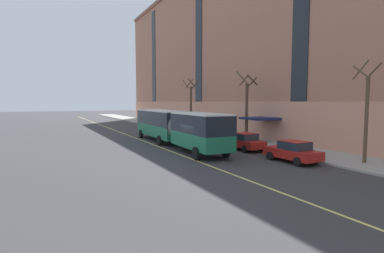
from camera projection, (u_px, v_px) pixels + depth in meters
ground_plane at (197, 155)px, 24.56m from camera, size 260.00×260.00×0.00m
sidewalk at (258, 143)px, 31.22m from camera, size 5.11×160.00×0.15m
apartment_facade at (343, 22)px, 31.38m from camera, size 15.20×110.00×25.60m
city_bus at (174, 125)px, 29.94m from camera, size 3.43×18.64×3.46m
parked_car_red_0 at (293, 151)px, 21.76m from camera, size 2.04×4.25×1.56m
parked_car_black_1 at (176, 128)px, 40.65m from camera, size 1.91×4.46×1.56m
parked_car_red_3 at (244, 141)px, 27.26m from camera, size 2.01×4.54×1.56m
street_tree_near_corner at (366, 113)px, 20.64m from camera, size 1.63×1.39×7.20m
street_tree_mid_block at (247, 106)px, 32.44m from camera, size 1.95×1.69×7.52m
street_tree_far_uptown at (191, 104)px, 44.34m from camera, size 2.00×1.90×7.64m
fire_hydrant at (170, 127)px, 46.88m from camera, size 0.42×0.24×0.72m
lane_centerline at (170, 151)px, 26.72m from camera, size 0.16×140.00×0.01m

